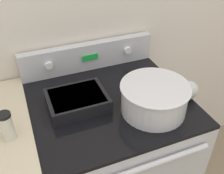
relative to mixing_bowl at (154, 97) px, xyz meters
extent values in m
cube|color=beige|center=(-0.16, 0.53, 0.22)|extent=(8.00, 0.05, 2.50)
cube|color=#BCBCC1|center=(-0.16, 0.15, -0.56)|extent=(0.75, 0.69, 0.94)
cube|color=black|center=(-0.16, 0.15, -0.09)|extent=(0.75, 0.69, 0.02)
cylinder|color=silver|center=(-0.16, -0.22, -0.16)|extent=(0.62, 0.02, 0.02)
cube|color=#BCBCC1|center=(-0.16, 0.47, 0.00)|extent=(0.75, 0.05, 0.15)
cylinder|color=white|center=(-0.38, 0.43, 0.01)|extent=(0.04, 0.02, 0.04)
cylinder|color=white|center=(0.07, 0.43, 0.01)|extent=(0.04, 0.02, 0.04)
cube|color=green|center=(-0.16, 0.43, 0.01)|extent=(0.09, 0.01, 0.03)
cylinder|color=silver|center=(0.00, 0.00, -0.01)|extent=(0.29, 0.29, 0.14)
torus|color=silver|center=(0.00, 0.00, 0.05)|extent=(0.31, 0.31, 0.01)
cylinder|color=beige|center=(0.00, 0.00, 0.04)|extent=(0.27, 0.27, 0.02)
cube|color=black|center=(-0.31, 0.16, -0.05)|extent=(0.27, 0.21, 0.06)
cube|color=#B2894C|center=(-0.31, 0.16, -0.03)|extent=(0.24, 0.19, 0.03)
cylinder|color=#B7B7B7|center=(0.21, 0.15, -0.07)|extent=(0.01, 0.27, 0.01)
sphere|color=#B7B7B7|center=(0.21, 0.02, -0.03)|extent=(0.09, 0.09, 0.09)
cylinder|color=beige|center=(-0.62, 0.05, -0.01)|extent=(0.05, 0.05, 0.11)
cylinder|color=black|center=(-0.62, 0.05, 0.05)|extent=(0.05, 0.05, 0.01)
camera|label=1|loc=(-0.52, -0.78, 0.71)|focal=42.00mm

